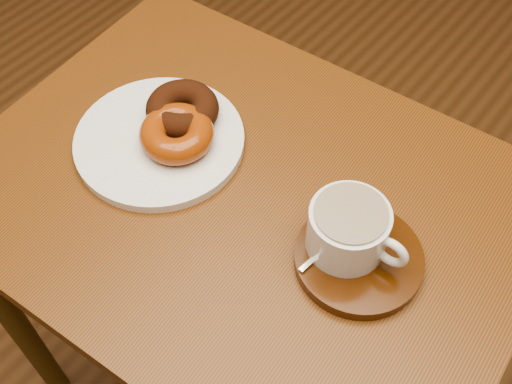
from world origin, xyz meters
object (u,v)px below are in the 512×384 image
Objects in this scene: saucer at (358,259)px; donut_plate at (160,141)px; cafe_table at (246,238)px; coffee_cup at (349,229)px.

donut_plate is at bearing -177.73° from saucer.
saucer is at bearing 2.27° from donut_plate.
cafe_table is 0.20m from donut_plate.
coffee_cup reaches higher than saucer.
saucer is at bearing -10.23° from coffee_cup.
saucer is (0.33, 0.01, 0.00)m from donut_plate.
saucer reaches higher than cafe_table.
donut_plate is 1.51× the size of saucer.
donut_plate is 0.33m from saucer.
saucer reaches higher than donut_plate.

